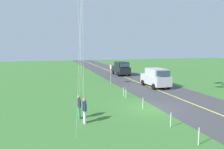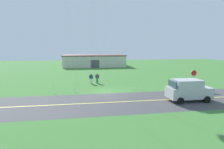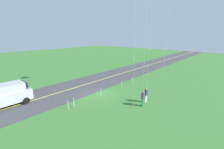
{
  "view_description": "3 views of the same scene",
  "coord_description": "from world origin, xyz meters",
  "px_view_note": "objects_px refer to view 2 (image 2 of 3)",
  "views": [
    {
      "loc": [
        -15.07,
        7.72,
        4.86
      ],
      "look_at": [
        0.65,
        3.0,
        2.71
      ],
      "focal_mm": 34.84,
      "sensor_mm": 36.0,
      "label": 1
    },
    {
      "loc": [
        -2.46,
        -20.34,
        5.4
      ],
      "look_at": [
        0.78,
        1.22,
        2.04
      ],
      "focal_mm": 27.13,
      "sensor_mm": 36.0,
      "label": 2
    },
    {
      "loc": [
        11.94,
        12.78,
        7.0
      ],
      "look_at": [
        0.24,
        2.65,
        2.98
      ],
      "focal_mm": 24.81,
      "sensor_mm": 36.0,
      "label": 3
    }
  ],
  "objects_px": {
    "car_suv_foreground": "(188,90)",
    "person_adult_near": "(91,78)",
    "stop_sign": "(194,76)",
    "warehouse_distant": "(94,60)",
    "person_adult_companion": "(97,78)"
  },
  "relations": [
    {
      "from": "car_suv_foreground",
      "to": "person_adult_near",
      "type": "bearing_deg",
      "value": 133.72
    },
    {
      "from": "person_adult_companion",
      "to": "warehouse_distant",
      "type": "xyz_separation_m",
      "value": [
        0.75,
        26.56,
        0.89
      ]
    },
    {
      "from": "person_adult_companion",
      "to": "warehouse_distant",
      "type": "height_order",
      "value": "warehouse_distant"
    },
    {
      "from": "stop_sign",
      "to": "warehouse_distant",
      "type": "xyz_separation_m",
      "value": [
        -11.67,
        32.43,
        -0.05
      ]
    },
    {
      "from": "person_adult_near",
      "to": "warehouse_distant",
      "type": "relative_size",
      "value": 0.09
    },
    {
      "from": "stop_sign",
      "to": "car_suv_foreground",
      "type": "bearing_deg",
      "value": -128.87
    },
    {
      "from": "car_suv_foreground",
      "to": "stop_sign",
      "type": "xyz_separation_m",
      "value": [
        3.64,
        4.51,
        0.65
      ]
    },
    {
      "from": "person_adult_near",
      "to": "person_adult_companion",
      "type": "bearing_deg",
      "value": 39.3
    },
    {
      "from": "person_adult_companion",
      "to": "warehouse_distant",
      "type": "distance_m",
      "value": 26.59
    },
    {
      "from": "stop_sign",
      "to": "person_adult_companion",
      "type": "distance_m",
      "value": 13.76
    },
    {
      "from": "car_suv_foreground",
      "to": "warehouse_distant",
      "type": "distance_m",
      "value": 37.81
    },
    {
      "from": "warehouse_distant",
      "to": "stop_sign",
      "type": "bearing_deg",
      "value": -70.21
    },
    {
      "from": "car_suv_foreground",
      "to": "person_adult_near",
      "type": "height_order",
      "value": "car_suv_foreground"
    },
    {
      "from": "person_adult_near",
      "to": "warehouse_distant",
      "type": "xyz_separation_m",
      "value": [
        1.7,
        26.77,
        0.89
      ]
    },
    {
      "from": "warehouse_distant",
      "to": "person_adult_companion",
      "type": "bearing_deg",
      "value": -91.61
    }
  ]
}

